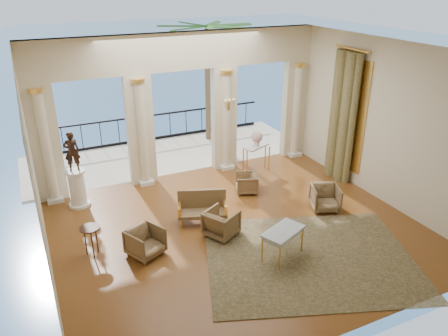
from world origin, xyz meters
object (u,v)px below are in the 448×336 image
armchair_b (325,197)px  settee (202,207)px  game_table (283,233)px  armchair_a (145,241)px  side_table (90,231)px  armchair_c (247,182)px  armchair_d (221,222)px  statue (72,151)px  pedestal (78,189)px  console_table (256,150)px

armchair_b → settee: settee is taller
game_table → armchair_a: bearing=129.7°
armchair_a → side_table: 1.27m
armchair_c → game_table: bearing=8.7°
armchair_d → side_table: bearing=50.8°
side_table → armchair_c: bearing=15.6°
statue → game_table: bearing=135.9°
armchair_d → pedestal: pedestal is taller
settee → game_table: settee is taller
settee → game_table: (1.06, -2.27, 0.22)m
armchair_a → settee: 1.97m
game_table → statue: 6.06m
armchair_c → console_table: size_ratio=0.64×
armchair_d → statue: 4.50m
armchair_a → side_table: bearing=129.7°
armchair_b → side_table: size_ratio=1.03×
armchair_d → armchair_c: bearing=-72.5°
game_table → armchair_c: bearing=52.6°
armchair_c → pedestal: pedestal is taller
armchair_a → side_table: (-1.13, 0.51, 0.26)m
game_table → console_table: console_table is taller
pedestal → statue: 1.13m
game_table → armchair_b: bearing=8.0°
settee → pedestal: size_ratio=1.27×
armchair_d → settee: 0.86m
armchair_a → armchair_c: size_ratio=1.17×
settee → side_table: settee is taller
settee → armchair_d: bearing=-59.0°
console_table → side_table: bearing=180.0°
armchair_c → side_table: side_table is taller
statue → console_table: bearing=-175.0°
armchair_a → settee: (1.78, 0.85, 0.05)m
side_table → pedestal: bearing=88.4°
armchair_b → pedestal: 6.91m
armchair_a → game_table: 3.19m
settee → statue: size_ratio=1.24×
statue → armchair_b: bearing=158.3°
console_table → settee: bearing=-166.0°
armchair_a → pedestal: size_ratio=0.68×
armchair_a → armchair_b: armchair_b is taller
armchair_a → console_table: 5.59m
armchair_b → game_table: bearing=-125.7°
pedestal → side_table: 2.60m
armchair_b → pedestal: bearing=175.7°
side_table → armchair_a: bearing=-24.1°
armchair_a → settee: bearing=-0.8°
armchair_c → console_table: console_table is taller
game_table → side_table: size_ratio=1.58×
armchair_d → pedestal: (-3.00, 3.10, 0.15)m
armchair_c → statue: bearing=-82.8°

